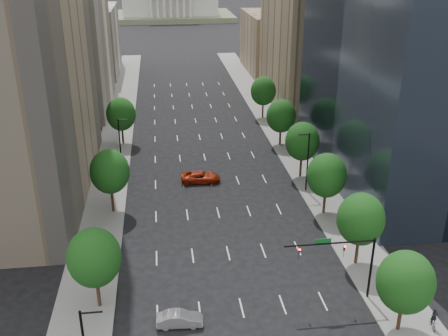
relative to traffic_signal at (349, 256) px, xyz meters
name	(u,v)px	position (x,y,z in m)	size (l,w,h in m)	color
sidewalk_left	(107,187)	(-26.03, 30.00, -5.10)	(6.00, 200.00, 0.15)	slate
sidewalk_right	(309,176)	(4.97, 30.00, -5.10)	(6.00, 200.00, 0.15)	slate
midrise_cream_left	(70,26)	(-35.53, 73.00, 12.33)	(14.00, 30.00, 35.00)	beige
filler_left	(91,41)	(-35.53, 106.00, 3.83)	(14.00, 26.00, 18.00)	beige
parking_tan_right	(305,36)	(14.47, 70.00, 9.83)	(14.00, 30.00, 30.00)	#8C7759
filler_right	(272,42)	(14.47, 103.00, 2.83)	(14.00, 26.00, 16.00)	#8C7759
tree_right_0	(405,282)	(3.47, -5.00, 0.22)	(5.20, 5.20, 8.39)	#382316
tree_right_1	(361,219)	(3.47, 6.00, 0.58)	(5.20, 5.20, 8.75)	#382316
tree_right_2	(327,175)	(3.47, 18.00, 0.43)	(5.20, 5.20, 8.61)	#382316
tree_right_3	(302,141)	(3.47, 30.00, 0.72)	(5.20, 5.20, 8.89)	#382316
tree_right_4	(281,116)	(3.47, 44.00, 0.29)	(5.20, 5.20, 8.46)	#382316
tree_right_5	(263,91)	(3.47, 60.00, 0.58)	(5.20, 5.20, 8.75)	#382316
tree_left_0	(94,258)	(-24.53, 2.00, 0.58)	(5.20, 5.20, 8.75)	#382316
tree_left_1	(110,172)	(-24.53, 22.00, 0.79)	(5.20, 5.20, 8.97)	#382316
tree_left_2	(121,114)	(-24.53, 48.00, 0.50)	(5.20, 5.20, 8.68)	#382316
streetlight_rn	(307,161)	(2.91, 25.00, -0.33)	(1.70, 0.20, 9.00)	black
streetlight_ln	(120,144)	(-23.96, 35.00, -0.33)	(1.70, 0.20, 9.00)	black
traffic_signal	(349,256)	(0.00, 0.00, 0.00)	(9.12, 0.40, 7.38)	black
capitol	(170,1)	(-10.53, 219.71, 3.40)	(60.00, 40.00, 35.20)	#596647
foothills	(192,13)	(24.14, 569.40, -42.95)	(720.00, 413.00, 263.00)	olive
car_silver	(180,319)	(-16.74, -1.76, -4.45)	(1.54, 4.40, 1.45)	#99999E
car_red_far	(201,177)	(-12.03, 30.14, -4.34)	(2.75, 5.96, 1.66)	#99210B
cyclist	(433,321)	(6.75, -5.25, -4.32)	(0.85, 1.66, 2.10)	black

